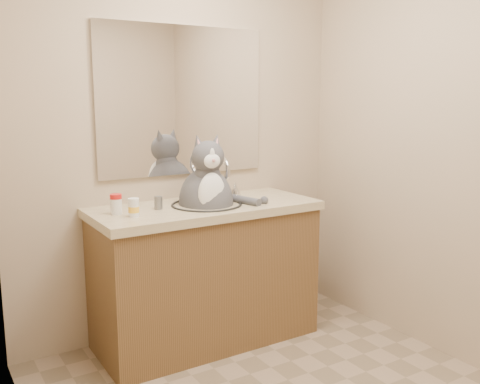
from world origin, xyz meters
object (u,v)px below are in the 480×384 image
cat (207,197)px  pill_bottle_redcap (116,204)px  grey_canister (158,203)px  pill_bottle_orange (134,208)px

cat → pill_bottle_redcap: (-0.54, 0.03, 0.01)m
cat → grey_canister: 0.30m
cat → grey_canister: size_ratio=8.57×
cat → pill_bottle_orange: 0.49m
pill_bottle_orange → grey_canister: (0.19, 0.11, -0.01)m
pill_bottle_redcap → grey_canister: bearing=-0.1°
cat → grey_canister: cat is taller
cat → pill_bottle_redcap: bearing=-171.5°
pill_bottle_orange → cat: bearing=9.6°
pill_bottle_redcap → grey_canister: 0.25m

